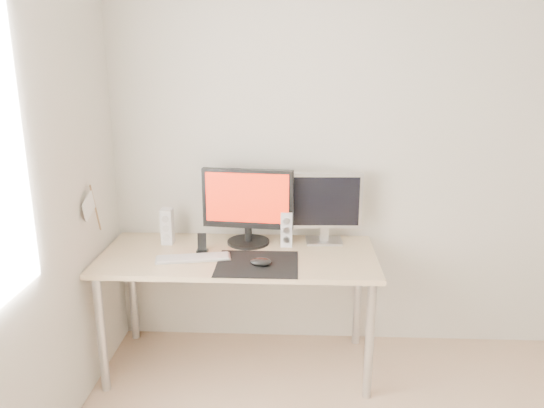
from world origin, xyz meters
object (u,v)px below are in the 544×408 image
object	(u,v)px
speaker_left	(167,226)
speaker_right	(287,228)
phone_dock	(202,246)
second_monitor	(325,205)
mouse	(261,262)
main_monitor	(248,204)
keyboard	(193,258)
desk	(239,266)

from	to	relation	value
speaker_left	speaker_right	bearing A→B (deg)	-0.31
phone_dock	second_monitor	bearing A→B (deg)	16.03
mouse	speaker_right	size ratio (longest dim) A/B	0.56
main_monitor	speaker_left	distance (m)	0.51
mouse	keyboard	bearing A→B (deg)	167.42
second_monitor	speaker_left	xyz separation A→B (m)	(-0.96, -0.07, -0.13)
speaker_right	keyboard	xyz separation A→B (m)	(-0.52, -0.25, -0.10)
main_monitor	keyboard	bearing A→B (deg)	-136.91
second_monitor	speaker_left	world-z (taller)	second_monitor
mouse	second_monitor	size ratio (longest dim) A/B	0.27
keyboard	speaker_right	bearing A→B (deg)	25.57
speaker_right	second_monitor	bearing A→B (deg)	16.80
desk	speaker_right	bearing A→B (deg)	28.99
desk	speaker_right	distance (m)	0.37
speaker_left	speaker_right	size ratio (longest dim) A/B	1.00
main_monitor	second_monitor	distance (m)	0.47
main_monitor	speaker_left	world-z (taller)	main_monitor
desk	keyboard	distance (m)	0.28
second_monitor	keyboard	distance (m)	0.85
main_monitor	phone_dock	distance (m)	0.37
speaker_left	keyboard	xyz separation A→B (m)	(0.20, -0.25, -0.10)
desk	phone_dock	size ratio (longest dim) A/B	13.76
desk	keyboard	xyz separation A→B (m)	(-0.25, -0.10, 0.09)
second_monitor	speaker_right	distance (m)	0.27
mouse	speaker_left	distance (m)	0.69
desk	keyboard	world-z (taller)	keyboard
desk	phone_dock	bearing A→B (deg)	175.69
desk	keyboard	bearing A→B (deg)	-158.54
mouse	desk	size ratio (longest dim) A/B	0.08
speaker_right	desk	bearing A→B (deg)	-151.01
mouse	phone_dock	bearing A→B (deg)	150.70
mouse	speaker_right	xyz separation A→B (m)	(0.14, 0.34, 0.08)
keyboard	phone_dock	distance (m)	0.12
speaker_left	phone_dock	xyz separation A→B (m)	(0.24, -0.14, -0.07)
second_monitor	desk	bearing A→B (deg)	-156.27
main_monitor	speaker_right	size ratio (longest dim) A/B	2.53
keyboard	phone_dock	size ratio (longest dim) A/B	3.74
speaker_left	phone_dock	bearing A→B (deg)	-30.96
mouse	phone_dock	world-z (taller)	phone_dock
speaker_left	speaker_right	world-z (taller)	same
mouse	speaker_right	distance (m)	0.37
mouse	speaker_right	bearing A→B (deg)	68.14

